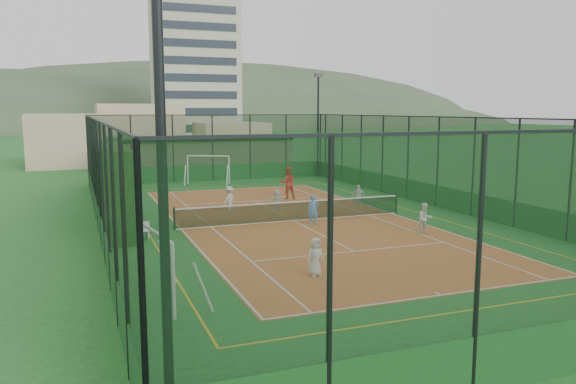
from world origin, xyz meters
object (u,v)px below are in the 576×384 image
Objects in this scene: white_bench at (132,232)px; child_near_right at (425,218)px; clubhouse at (199,155)px; child_far_right at (359,196)px; child_far_back at (277,200)px; coach at (288,183)px; apartment_tower at (194,58)px; floodlight_sw at (163,195)px; child_near_mid at (313,210)px; futsal_goal_near at (156,267)px; futsal_goal_far at (208,170)px; child_far_left at (229,199)px; floodlight_ne at (318,125)px; child_near_left at (315,257)px.

child_near_right is (12.11, -3.08, 0.28)m from white_bench.
child_far_right is (4.81, -19.67, -0.94)m from clubhouse.
child_far_back is 0.58× the size of coach.
apartment_tower is 22.06× the size of child_near_right.
apartment_tower is at bearing 78.20° from floodlight_sw.
child_near_mid is at bearing 142.74° from child_near_right.
child_far_back is (8.08, 12.50, -0.43)m from futsal_goal_near.
futsal_goal_near reaches higher than coach.
floodlight_sw is 5.60× the size of white_bench.
apartment_tower is 77.44m from coach.
floodlight_sw is 7.20× the size of child_far_back.
futsal_goal_near is 0.99× the size of futsal_goal_far.
futsal_goal_near is (-7.86, -31.52, -0.56)m from clubhouse.
futsal_goal_far is 2.38× the size of child_far_left.
clubhouse is 7.00m from futsal_goal_far.
child_near_right is at bearing -29.52° from white_bench.
clubhouse is 19.05m from child_far_back.
child_near_mid reaches higher than white_bench.
coach is (9.95, 8.13, 0.58)m from white_bench.
apartment_tower reaches higher than futsal_goal_near.
floodlight_ne is at bearing -92.98° from apartment_tower.
floodlight_ne is 17.17m from child_far_left.
floodlight_ne reaches higher than child_near_mid.
floodlight_sw is 4.17× the size of coach.
futsal_goal_near reaches higher than child_far_right.
child_far_right is at bearing 2.30° from white_bench.
apartment_tower is 69.56m from futsal_goal_far.
child_near_left reaches higher than child_far_back.
child_far_left is at bearing 40.06° from coach.
child_far_left is (6.37, 20.33, -3.45)m from floodlight_sw.
coach is (-9.85, -75.53, -14.00)m from apartment_tower.
child_near_right is (-7.69, -86.74, -14.31)m from apartment_tower.
futsal_goal_near is 2.35× the size of child_far_left.
floodlight_sw is 0.28× the size of apartment_tower.
child_near_right is (3.78, -3.54, -0.04)m from child_near_mid.
apartment_tower is 81.18m from child_far_back.
child_far_left is at bearing -96.96° from clubhouse.
child_far_back is at bearing 66.45° from child_near_left.
futsal_goal_far is at bearing 52.03° from white_bench.
floodlight_sw is 39.63m from clubhouse.
floodlight_ne is at bearing 75.14° from child_near_mid.
child_far_right is (7.04, -1.40, -0.04)m from child_far_left.
child_near_left is (-1.88, -23.87, -0.38)m from futsal_goal_far.
child_near_mid is at bearing -88.68° from clubhouse.
child_far_right is (13.41, 18.93, -3.49)m from floodlight_sw.
futsal_goal_far is (-9.40, -1.53, -3.10)m from floodlight_ne.
child_far_back is (-0.32, 4.18, -0.14)m from child_near_mid.
child_near_right is at bearing 108.90° from coach.
coach is (-2.16, 11.21, 0.31)m from child_near_right.
floodlight_sw reaches higher than clubhouse.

